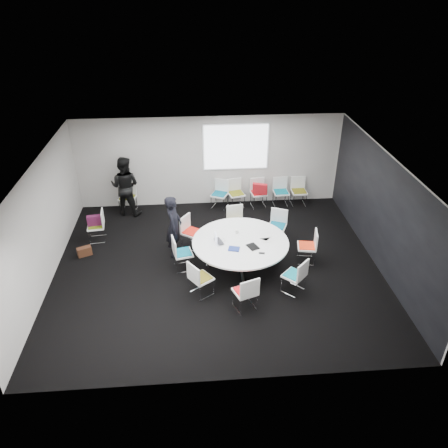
{
  "coord_description": "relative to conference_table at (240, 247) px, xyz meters",
  "views": [
    {
      "loc": [
        -0.54,
        -8.88,
        6.45
      ],
      "look_at": [
        0.2,
        0.4,
        1.0
      ],
      "focal_mm": 35.0,
      "sensor_mm": 36.0,
      "label": 1
    }
  ],
  "objects": [
    {
      "name": "chair_back_e",
      "position": [
        2.2,
        3.17,
        -0.28
      ],
      "size": [
        0.47,
        0.45,
        0.88
      ],
      "rotation": [
        0.0,
        0.0,
        3.15
      ],
      "color": "silver",
      "rests_on": "ground"
    },
    {
      "name": "chair_back_c",
      "position": [
        0.93,
        3.16,
        -0.28
      ],
      "size": [
        0.52,
        0.51,
        0.88
      ],
      "rotation": [
        0.0,
        0.0,
        3.28
      ],
      "color": "silver",
      "rests_on": "ground"
    },
    {
      "name": "chair_back_a",
      "position": [
        -0.29,
        3.17,
        -0.28
      ],
      "size": [
        0.6,
        0.6,
        0.88
      ],
      "rotation": [
        0.0,
        0.0,
        2.71
      ],
      "color": "silver",
      "rests_on": "ground"
    },
    {
      "name": "laptop_lid",
      "position": [
        -0.6,
        -0.04,
        0.31
      ],
      "size": [
        0.04,
        0.3,
        0.22
      ],
      "primitive_type": "cube",
      "rotation": [
        0.0,
        0.0,
        1.66
      ],
      "color": "silver",
      "rests_on": "conference_table"
    },
    {
      "name": "papers_front",
      "position": [
        0.63,
        -0.01,
        0.18
      ],
      "size": [
        0.32,
        0.24,
        0.0
      ],
      "primitive_type": "cube",
      "rotation": [
        0.0,
        0.0,
        0.12
      ],
      "color": "silver",
      "rests_on": "conference_table"
    },
    {
      "name": "person_main",
      "position": [
        -1.62,
        0.67,
        0.28
      ],
      "size": [
        0.47,
        0.65,
        1.67
      ],
      "primitive_type": "imported",
      "rotation": [
        0.0,
        0.0,
        1.46
      ],
      "color": "black",
      "rests_on": "ground"
    },
    {
      "name": "chair_ring_a",
      "position": [
        1.7,
        0.07,
        -0.28
      ],
      "size": [
        0.52,
        0.53,
        0.88
      ],
      "rotation": [
        0.0,
        0.0,
        1.4
      ],
      "color": "silver",
      "rests_on": "ground"
    },
    {
      "name": "phone",
      "position": [
        0.44,
        -0.56,
        0.18
      ],
      "size": [
        0.15,
        0.1,
        0.01
      ],
      "primitive_type": "cube",
      "rotation": [
        0.0,
        0.0,
        -0.2
      ],
      "color": "black",
      "rests_on": "conference_table"
    },
    {
      "name": "conference_table",
      "position": [
        0.0,
        0.0,
        0.0
      ],
      "size": [
        2.35,
        2.35,
        0.73
      ],
      "color": "silver",
      "rests_on": "ground"
    },
    {
      "name": "chair_back_b",
      "position": [
        0.23,
        3.17,
        -0.28
      ],
      "size": [
        0.55,
        0.54,
        0.88
      ],
      "rotation": [
        0.0,
        0.0,
        3.38
      ],
      "color": "silver",
      "rests_on": "ground"
    },
    {
      "name": "chair_ring_f",
      "position": [
        -1.01,
        -1.02,
        -0.28
      ],
      "size": [
        0.63,
        0.63,
        0.88
      ],
      "rotation": [
        0.0,
        0.0,
        5.33
      ],
      "color": "silver",
      "rests_on": "ground"
    },
    {
      "name": "brown_bag",
      "position": [
        -3.98,
        0.78,
        -0.43
      ],
      "size": [
        0.39,
        0.3,
        0.24
      ],
      "primitive_type": "cube",
      "rotation": [
        0.0,
        0.0,
        0.43
      ],
      "color": "#412315",
      "rests_on": "ground"
    },
    {
      "name": "chair_spare_left",
      "position": [
        -3.75,
        1.52,
        -0.28
      ],
      "size": [
        0.5,
        0.51,
        0.88
      ],
      "rotation": [
        0.0,
        0.0,
        1.69
      ],
      "color": "silver",
      "rests_on": "ground"
    },
    {
      "name": "room_shell",
      "position": [
        -0.47,
        0.0,
        0.85
      ],
      "size": [
        8.08,
        7.08,
        2.88
      ],
      "color": "black",
      "rests_on": "ground"
    },
    {
      "name": "red_jacket",
      "position": [
        0.93,
        2.93,
        0.15
      ],
      "size": [
        0.47,
        0.3,
        0.36
      ],
      "primitive_type": "cube",
      "rotation": [
        0.17,
        0.0,
        -0.35
      ],
      "color": "#B2151D",
      "rests_on": "chair_back_c"
    },
    {
      "name": "chair_ring_g",
      "position": [
        -0.06,
        -1.58,
        -0.28
      ],
      "size": [
        0.59,
        0.58,
        0.88
      ],
      "rotation": [
        0.0,
        0.0,
        6.64
      ],
      "color": "silver",
      "rests_on": "ground"
    },
    {
      "name": "person_back",
      "position": [
        -3.1,
        3.0,
        0.36
      ],
      "size": [
        1.03,
        0.89,
        1.82
      ],
      "primitive_type": "imported",
      "rotation": [
        0.0,
        0.0,
        2.88
      ],
      "color": "black",
      "rests_on": "ground"
    },
    {
      "name": "chair_ring_b",
      "position": [
        1.13,
        1.12,
        -0.28
      ],
      "size": [
        0.6,
        0.6,
        0.88
      ],
      "rotation": [
        0.0,
        0.0,
        2.73
      ],
      "color": "silver",
      "rests_on": "ground"
    },
    {
      "name": "chair_ring_d",
      "position": [
        -1.19,
        0.99,
        -0.28
      ],
      "size": [
        0.63,
        0.63,
        0.88
      ],
      "rotation": [
        0.0,
        0.0,
        4.1
      ],
      "color": "silver",
      "rests_on": "ground"
    },
    {
      "name": "notebook_black",
      "position": [
        0.27,
        -0.28,
        0.19
      ],
      "size": [
        0.32,
        0.36,
        0.02
      ],
      "primitive_type": "cube",
      "rotation": [
        0.0,
        0.0,
        0.42
      ],
      "color": "black",
      "rests_on": "conference_table"
    },
    {
      "name": "projection_screen",
      "position": [
        0.23,
        3.46,
        1.3
      ],
      "size": [
        1.9,
        0.03,
        1.35
      ],
      "primitive_type": "cube",
      "color": "white",
      "rests_on": "room_shell"
    },
    {
      "name": "cup",
      "position": [
        -0.05,
        0.38,
        0.22
      ],
      "size": [
        0.08,
        0.08,
        0.09
      ],
      "primitive_type": "cylinder",
      "color": "white",
      "rests_on": "conference_table"
    },
    {
      "name": "chair_ring_c",
      "position": [
        0.05,
        1.42,
        -0.28
      ],
      "size": [
        0.53,
        0.52,
        0.88
      ],
      "rotation": [
        0.0,
        0.0,
        3.31
      ],
      "color": "silver",
      "rests_on": "ground"
    },
    {
      "name": "chair_person_back",
      "position": [
        -3.1,
        3.17,
        -0.28
      ],
      "size": [
        0.56,
        0.55,
        0.88
      ],
      "rotation": [
        0.0,
        0.0,
        2.88
      ],
      "color": "silver",
      "rests_on": "ground"
    },
    {
      "name": "chair_ring_h",
      "position": [
        1.12,
        -1.09,
        -0.28
      ],
      "size": [
        0.64,
        0.64,
        0.88
      ],
      "rotation": [
        0.0,
        0.0,
        7.08
      ],
      "color": "silver",
      "rests_on": "ground"
    },
    {
      "name": "chair_back_d",
      "position": [
        1.63,
        3.17,
        -0.28
      ],
      "size": [
        0.47,
        0.46,
        0.88
      ],
      "rotation": [
        0.0,
        0.0,
        3.18
      ],
      "color": "silver",
      "rests_on": "ground"
    },
    {
      "name": "chair_ring_e",
      "position": [
        -1.42,
        0.01,
        -0.28
      ],
      "size": [
        0.54,
        0.55,
        0.88
      ],
      "rotation": [
        0.0,
        0.0,
        4.93
      ],
      "color": "silver",
      "rests_on": "ground"
    },
    {
      "name": "papers_right",
      "position": [
        0.65,
        0.14,
        0.18
      ],
      "size": [
        0.35,
        0.37,
        0.0
      ],
      "primitive_type": "cube",
      "rotation": [
        0.0,
        0.0,
        0.91
      ],
      "color": "silver",
      "rests_on": "conference_table"
    },
    {
      "name": "tablet_folio",
      "position": [
        -0.19,
        -0.34,
        0.19
      ],
      "size": [
        0.3,
        0.26,
        0.03
      ],
      "primitive_type": "cube",
      "rotation": [
        0.0,
        0.0,
        -0.25
      ],
      "color": "navy",
      "rests_on": "conference_table"
    },
    {
      "name": "laptop",
      "position": [
        -0.47,
        0.03,
        0.19
      ],
      "size": [
        0.33,
        0.41,
        0.03
      ],
      "primitive_type": "imported",
      "rotation": [
        0.0,
        0.0,
        1.9
      ],
      "color": "#333338",
      "rests_on": "conference_table"
    },
    {
      "name": "maroon_bag",
      "position": [
        -3.76,
        1.51,
        0.07
      ],
      "size": [
        0.42,
        0.2,
        0.28
      ],
      "primitive_type": "cube",
      "rotation": [
        0.0,
        0.0,
        0.16
      ],
      "color": "#4F1534",
      "rests_on": "chair_spare_left"
    }
  ]
}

